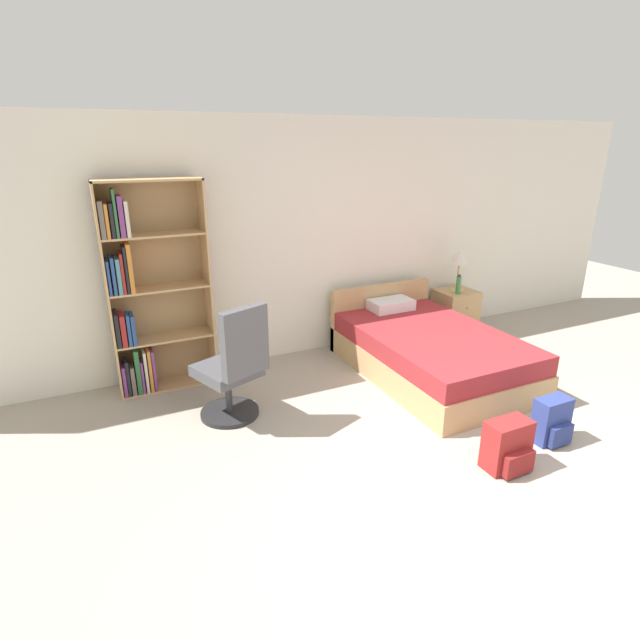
# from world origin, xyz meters

# --- Properties ---
(ground_plane) EXTENTS (14.00, 14.00, 0.00)m
(ground_plane) POSITION_xyz_m (0.00, 0.00, 0.00)
(ground_plane) COLOR #A39989
(wall_back) EXTENTS (9.00, 0.06, 2.60)m
(wall_back) POSITION_xyz_m (0.00, 3.23, 1.30)
(wall_back) COLOR silver
(wall_back) RESTS_ON ground_plane
(bookshelf) EXTENTS (0.94, 0.31, 2.03)m
(bookshelf) POSITION_xyz_m (-2.01, 2.98, 0.99)
(bookshelf) COLOR tan
(bookshelf) RESTS_ON ground_plane
(bed) EXTENTS (1.32, 2.08, 0.74)m
(bed) POSITION_xyz_m (0.66, 2.09, 0.25)
(bed) COLOR tan
(bed) RESTS_ON ground_plane
(office_chair) EXTENTS (0.63, 0.69, 1.08)m
(office_chair) POSITION_xyz_m (-1.45, 2.04, 0.48)
(office_chair) COLOR #232326
(office_chair) RESTS_ON ground_plane
(nightstand) EXTENTS (0.47, 0.45, 0.56)m
(nightstand) POSITION_xyz_m (1.72, 2.92, 0.28)
(nightstand) COLOR tan
(nightstand) RESTS_ON ground_plane
(table_lamp) EXTENTS (0.23, 0.23, 0.54)m
(table_lamp) POSITION_xyz_m (1.69, 2.89, 0.98)
(table_lamp) COLOR tan
(table_lamp) RESTS_ON nightstand
(water_bottle) EXTENTS (0.06, 0.06, 0.24)m
(water_bottle) POSITION_xyz_m (1.64, 2.82, 0.67)
(water_bottle) COLOR #3F8C4C
(water_bottle) RESTS_ON nightstand
(backpack_blue) EXTENTS (0.29, 0.22, 0.38)m
(backpack_blue) POSITION_xyz_m (0.78, 0.58, 0.18)
(backpack_blue) COLOR navy
(backpack_blue) RESTS_ON ground_plane
(backpack_red) EXTENTS (0.34, 0.26, 0.39)m
(backpack_red) POSITION_xyz_m (0.18, 0.47, 0.18)
(backpack_red) COLOR maroon
(backpack_red) RESTS_ON ground_plane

